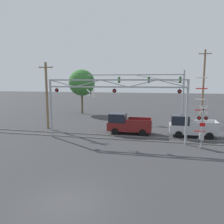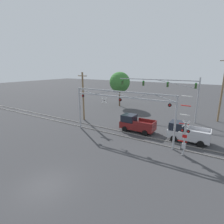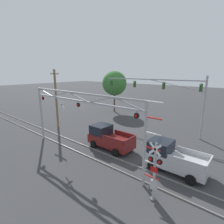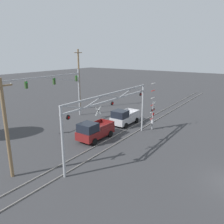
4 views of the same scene
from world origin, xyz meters
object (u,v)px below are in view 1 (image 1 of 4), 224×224
pickup_truck_lead (127,124)px  utility_pole_left (47,95)px  traffic_signal_span (154,85)px  crossing_gantry (114,96)px  crossing_signal_mast (202,125)px  utility_pole_right (203,84)px  pickup_truck_following (190,127)px  background_tree_beyond_span (82,83)px

pickup_truck_lead → utility_pole_left: 10.40m
traffic_signal_span → crossing_gantry: bearing=-106.7°
traffic_signal_span → pickup_truck_lead: 9.89m
crossing_gantry → crossing_signal_mast: bearing=-6.4°
crossing_gantry → utility_pole_right: bearing=53.8°
pickup_truck_following → utility_pole_right: utility_pole_right is taller
crossing_signal_mast → pickup_truck_following: crossing_signal_mast is taller
pickup_truck_following → background_tree_beyond_span: bearing=141.7°
traffic_signal_span → utility_pole_left: bearing=-147.3°
crossing_signal_mast → pickup_truck_following: (-0.43, 4.08, -0.98)m
traffic_signal_span → utility_pole_left: size_ratio=1.77×
pickup_truck_lead → crossing_signal_mast: bearing=-29.5°
background_tree_beyond_span → utility_pole_left: bearing=-88.9°
pickup_truck_lead → traffic_signal_span: bearing=72.6°
utility_pole_right → background_tree_beyond_span: (-19.96, 1.96, 0.17)m
traffic_signal_span → utility_pole_right: size_ratio=1.36×
pickup_truck_following → pickup_truck_lead: bearing=-179.3°
crossing_gantry → pickup_truck_lead: bearing=75.3°
pickup_truck_following → utility_pole_left: (-16.56, 0.37, 3.10)m
crossing_gantry → utility_pole_left: utility_pole_left is taller
utility_pole_right → background_tree_beyond_span: 20.06m
crossing_gantry → utility_pole_left: (-9.09, 3.57, -0.20)m
utility_pole_right → background_tree_beyond_span: bearing=174.4°
pickup_truck_lead → pickup_truck_following: 6.65m
traffic_signal_span → pickup_truck_lead: (-2.67, -8.55, -4.18)m
pickup_truck_following → utility_pole_right: bearing=74.4°
pickup_truck_lead → utility_pole_right: 15.64m
pickup_truck_lead → pickup_truck_following: same height
traffic_signal_span → pickup_truck_following: 10.25m
crossing_gantry → background_tree_beyond_span: (-9.33, 16.47, 1.16)m
pickup_truck_lead → crossing_gantry: bearing=-104.7°
pickup_truck_lead → utility_pole_left: size_ratio=0.60×
traffic_signal_span → utility_pole_left: 15.00m
crossing_gantry → traffic_signal_span: bearing=73.3°
crossing_gantry → traffic_signal_span: traffic_signal_span is taller
utility_pole_right → utility_pole_left: bearing=-151.0°
utility_pole_left → utility_pole_right: bearing=29.0°
crossing_gantry → background_tree_beyond_span: bearing=119.5°
traffic_signal_span → background_tree_beyond_span: background_tree_beyond_span is taller
traffic_signal_span → pickup_truck_following: traffic_signal_span is taller
crossing_signal_mast → background_tree_beyond_span: bearing=134.8°
crossing_gantry → utility_pole_right: size_ratio=1.31×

